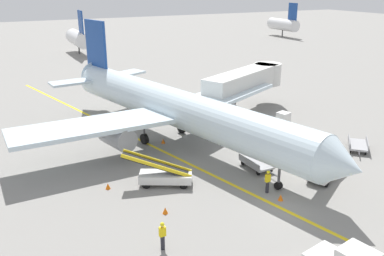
# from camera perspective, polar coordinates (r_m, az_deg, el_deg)

# --- Properties ---
(ground_plane) EXTENTS (300.00, 300.00, 0.00)m
(ground_plane) POSITION_cam_1_polar(r_m,az_deg,el_deg) (28.73, 13.12, -10.31)
(ground_plane) COLOR gray
(taxi_line_yellow) EXTENTS (19.38, 77.76, 0.01)m
(taxi_line_yellow) POSITION_cam_1_polar(r_m,az_deg,el_deg) (31.25, 4.51, -7.25)
(taxi_line_yellow) COLOR yellow
(taxi_line_yellow) RESTS_ON ground
(airliner) EXTENTS (27.92, 34.94, 10.10)m
(airliner) POSITION_cam_1_polar(r_m,az_deg,el_deg) (37.25, -2.65, 2.92)
(airliner) COLOR silver
(airliner) RESTS_ON ground
(jet_bridge) EXTENTS (12.71, 7.83, 4.85)m
(jet_bridge) POSITION_cam_1_polar(r_m,az_deg,el_deg) (47.01, 7.82, 6.42)
(jet_bridge) COLOR silver
(jet_bridge) RESTS_ON ground
(baggage_tug_near_wing) EXTENTS (2.67, 1.92, 2.10)m
(baggage_tug_near_wing) POSITION_cam_1_polar(r_m,az_deg,el_deg) (41.14, 12.13, 0.46)
(baggage_tug_near_wing) COLOR silver
(baggage_tug_near_wing) RESTS_ON ground
(belt_loader_forward_hold) EXTENTS (5.10, 3.08, 2.59)m
(belt_loader_forward_hold) POSITION_cam_1_polar(r_m,az_deg,el_deg) (32.78, 17.84, -5.37)
(belt_loader_forward_hold) COLOR silver
(belt_loader_forward_hold) RESTS_ON ground
(belt_loader_aft_hold) EXTENTS (5.00, 3.45, 2.59)m
(belt_loader_aft_hold) POSITION_cam_1_polar(r_m,az_deg,el_deg) (30.40, -3.88, -6.41)
(belt_loader_aft_hold) COLOR silver
(belt_loader_aft_hold) RESTS_ON ground
(baggage_cart_loaded) EXTENTS (3.21, 3.24, 0.94)m
(baggage_cart_loaded) POSITION_cam_1_polar(r_m,az_deg,el_deg) (39.36, 21.78, -2.13)
(baggage_cart_loaded) COLOR #A5A5A8
(baggage_cart_loaded) RESTS_ON ground
(baggage_cart_empty_trailing) EXTENTS (1.57, 3.76, 0.94)m
(baggage_cart_empty_trailing) POSITION_cam_1_polar(r_m,az_deg,el_deg) (33.33, 8.86, -4.78)
(baggage_cart_empty_trailing) COLOR #A5A5A8
(baggage_cart_empty_trailing) RESTS_ON ground
(ground_crew_marshaller) EXTENTS (0.36, 0.24, 1.70)m
(ground_crew_marshaller) POSITION_cam_1_polar(r_m,az_deg,el_deg) (23.56, -4.07, -14.41)
(ground_crew_marshaller) COLOR #26262D
(ground_crew_marshaller) RESTS_ON ground
(ground_crew_wing_walker) EXTENTS (0.36, 0.24, 1.70)m
(ground_crew_wing_walker) POSITION_cam_1_polar(r_m,az_deg,el_deg) (29.63, 10.34, -7.14)
(ground_crew_wing_walker) COLOR #26262D
(ground_crew_wing_walker) RESTS_ON ground
(safety_cone_nose_left) EXTENTS (0.36, 0.36, 0.44)m
(safety_cone_nose_left) POSITION_cam_1_polar(r_m,az_deg,el_deg) (27.09, -3.69, -11.22)
(safety_cone_nose_left) COLOR orange
(safety_cone_nose_left) RESTS_ON ground
(safety_cone_nose_right) EXTENTS (0.36, 0.36, 0.44)m
(safety_cone_nose_right) POSITION_cam_1_polar(r_m,az_deg,el_deg) (30.56, -11.45, -7.81)
(safety_cone_nose_right) COLOR orange
(safety_cone_nose_right) RESTS_ON ground
(safety_cone_wingtip_left) EXTENTS (0.36, 0.36, 0.44)m
(safety_cone_wingtip_left) POSITION_cam_1_polar(r_m,az_deg,el_deg) (29.14, 12.06, -9.29)
(safety_cone_wingtip_left) COLOR orange
(safety_cone_wingtip_left) RESTS_ON ground
(safety_cone_wingtip_right) EXTENTS (0.36, 0.36, 0.44)m
(safety_cone_wingtip_right) POSITION_cam_1_polar(r_m,az_deg,el_deg) (38.15, -3.98, -1.78)
(safety_cone_wingtip_right) COLOR orange
(safety_cone_wingtip_right) RESTS_ON ground
(distant_aircraft_mid_left) EXTENTS (3.00, 10.10, 8.80)m
(distant_aircraft_mid_left) POSITION_cam_1_polar(r_m,az_deg,el_deg) (88.67, -15.33, 11.82)
(distant_aircraft_mid_left) COLOR silver
(distant_aircraft_mid_left) RESTS_ON ground
(distant_aircraft_mid_right) EXTENTS (3.00, 10.10, 8.80)m
(distant_aircraft_mid_right) POSITION_cam_1_polar(r_m,az_deg,el_deg) (116.30, 12.41, 13.73)
(distant_aircraft_mid_right) COLOR silver
(distant_aircraft_mid_right) RESTS_ON ground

